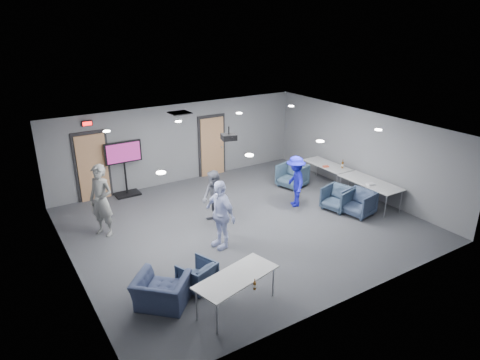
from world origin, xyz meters
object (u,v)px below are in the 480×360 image
bottle_front (255,285)px  projector (229,137)px  tv_stand (125,165)px  chair_front_a (197,275)px  table_right_a (327,166)px  table_front_left (236,278)px  chair_front_b (161,292)px  table_right_b (370,183)px  person_a (101,201)px  chair_right_a (292,176)px  chair_right_c (359,203)px  chair_right_b (337,198)px  bottle_right (342,165)px  person_d (295,181)px  person_b (214,198)px  person_c (220,214)px

bottle_front → projector: bearing=65.1°
tv_stand → chair_front_a: bearing=-93.7°
table_right_a → table_front_left: bearing=123.3°
chair_front_b → table_right_b: size_ratio=0.52×
person_a → table_right_b: 7.81m
chair_right_a → table_right_b: (1.10, -2.38, 0.30)m
chair_right_c → table_front_left: (-5.24, -1.73, 0.32)m
table_right_b → chair_right_b: bearing=77.5°
chair_right_c → bottle_right: 2.05m
chair_front_a → tv_stand: 5.80m
person_d → chair_right_a: (0.89, 1.24, -0.39)m
chair_right_c → chair_right_b: bearing=-166.2°
tv_stand → projector: (1.96, -3.20, 1.39)m
chair_front_b → projector: (3.20, 2.71, 2.07)m
person_d → bottle_right: bearing=119.6°
chair_right_a → bottle_right: bottle_right is taller
chair_right_c → bottle_front: size_ratio=3.56×
bottle_right → person_d: bearing=-174.2°
table_front_left → person_d: bearing=24.6°
table_right_a → person_b: bearing=96.8°
person_c → bottle_front: 2.95m
tv_stand → chair_front_b: bearing=-101.8°
person_c → chair_right_b: size_ratio=2.28×
chair_right_a → tv_stand: 5.50m
person_b → person_d: size_ratio=0.99×
person_a → chair_right_b: size_ratio=2.49×
person_c → tv_stand: size_ratio=0.99×
chair_right_a → chair_right_b: (0.00, -2.14, -0.04)m
chair_front_b → person_c: bearing=-102.7°
person_d → tv_stand: size_ratio=0.88×
projector → chair_front_b: bearing=-124.4°
table_right_b → chair_front_b: bearing=99.6°
chair_front_b → projector: size_ratio=2.20×
table_right_a → tv_stand: tv_stand is taller
chair_front_a → projector: bearing=-152.8°
chair_right_a → chair_right_b: 2.14m
person_c → chair_front_a: bearing=-55.0°
table_right_b → person_a: bearing=72.1°
person_b → bottle_right: size_ratio=5.25×
chair_right_a → table_right_a: (1.10, -0.48, 0.29)m
person_c → tv_stand: (-0.94, 4.47, 0.13)m
chair_front_a → bottle_right: 7.07m
person_d → chair_right_c: (1.16, -1.50, -0.42)m
table_right_b → tv_stand: tv_stand is taller
person_c → table_front_left: person_c is taller
bottle_right → person_b: bearing=-179.7°
chair_right_b → table_right_a: 2.01m
chair_front_b → table_front_left: 1.53m
chair_front_a → projector: 4.04m
chair_front_a → table_front_left: bearing=89.6°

